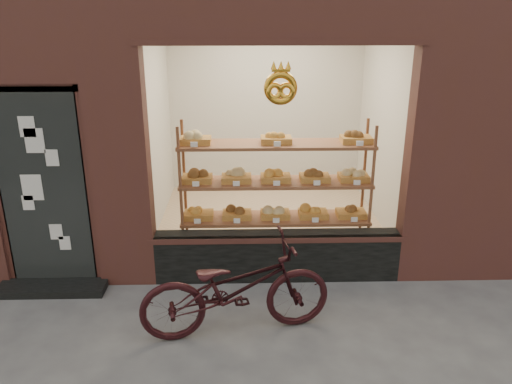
{
  "coord_description": "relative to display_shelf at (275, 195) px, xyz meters",
  "views": [
    {
      "loc": [
        0.08,
        -2.88,
        2.85
      ],
      "look_at": [
        0.21,
        2.0,
        1.08
      ],
      "focal_mm": 35.0,
      "sensor_mm": 36.0,
      "label": 1
    }
  ],
  "objects": [
    {
      "name": "display_shelf",
      "position": [
        0.0,
        0.0,
        0.0
      ],
      "size": [
        2.2,
        0.45,
        1.7
      ],
      "color": "brown",
      "rests_on": "ground"
    },
    {
      "name": "bicycle",
      "position": [
        -0.45,
        -1.43,
        -0.38
      ],
      "size": [
        1.85,
        0.93,
        0.93
      ],
      "primitive_type": "imported",
      "rotation": [
        0.0,
        0.0,
        1.75
      ],
      "color": "black",
      "rests_on": "ground"
    }
  ]
}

